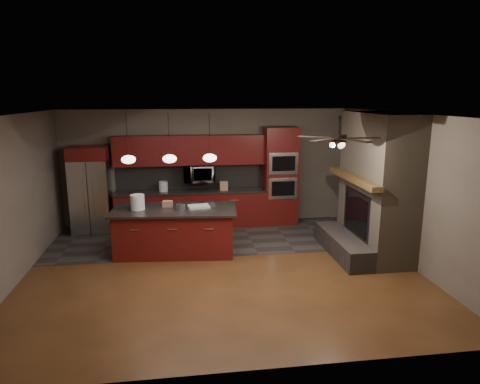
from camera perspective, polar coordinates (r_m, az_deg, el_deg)
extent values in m
plane|color=brown|center=(7.98, -2.37, -10.23)|extent=(7.00, 7.00, 0.00)
cube|color=white|center=(7.35, -2.58, 10.30)|extent=(7.00, 6.00, 0.02)
cube|color=#71655B|center=(10.48, -4.06, 3.31)|extent=(7.00, 0.02, 2.80)
cube|color=#71655B|center=(8.60, 21.41, 0.37)|extent=(0.02, 6.00, 2.80)
cube|color=#71655B|center=(8.02, -28.22, -1.13)|extent=(0.02, 6.00, 2.80)
cube|color=#383532|center=(9.66, -3.43, -6.05)|extent=(7.00, 2.40, 0.01)
cube|color=#6E604E|center=(8.77, 17.87, 0.86)|extent=(0.80, 2.00, 2.80)
cube|color=#403835|center=(8.83, 13.50, -6.89)|extent=(0.50, 2.00, 0.40)
cube|color=#2D2D30|center=(8.74, 15.36, -2.89)|extent=(0.05, 1.20, 0.95)
cube|color=black|center=(8.73, 15.21, -2.90)|extent=(0.02, 1.00, 0.75)
cube|color=brown|center=(8.53, 14.91, 1.76)|extent=(0.22, 2.10, 0.10)
cube|color=#5C1311|center=(10.37, -6.48, -2.33)|extent=(3.55, 0.60, 0.86)
cube|color=black|center=(10.26, -6.55, 0.10)|extent=(3.59, 0.64, 0.04)
cube|color=black|center=(10.47, -6.63, 2.14)|extent=(3.55, 0.03, 0.60)
cube|color=#5C1311|center=(10.22, -6.70, 5.57)|extent=(3.55, 0.35, 0.70)
cube|color=#5C1311|center=(10.47, 5.39, 2.12)|extent=(0.80, 0.60, 2.38)
cube|color=silver|center=(10.23, 5.76, 0.48)|extent=(0.70, 0.03, 0.52)
cube|color=black|center=(10.21, 5.78, 0.46)|extent=(0.55, 0.02, 0.35)
cube|color=silver|center=(10.12, 5.83, 3.80)|extent=(0.70, 0.03, 0.52)
cube|color=black|center=(10.10, 5.86, 3.79)|extent=(0.55, 0.02, 0.35)
imported|color=silver|center=(10.23, -5.49, 2.49)|extent=(0.73, 0.41, 0.50)
cube|color=silver|center=(10.39, -19.19, -0.54)|extent=(0.85, 0.72, 1.70)
cube|color=#2D2D30|center=(10.05, -19.58, -1.02)|extent=(0.02, 0.02, 1.68)
cube|color=silver|center=(10.05, -20.17, -0.76)|extent=(0.03, 0.03, 0.85)
cube|color=silver|center=(10.01, -19.05, -0.73)|extent=(0.03, 0.03, 0.85)
cube|color=#5C1311|center=(10.22, -19.61, 4.92)|extent=(0.85, 0.72, 0.30)
cube|color=#5C1311|center=(8.70, -8.67, -5.29)|extent=(2.37, 1.16, 0.88)
cube|color=black|center=(8.57, -8.77, -2.36)|extent=(2.53, 1.33, 0.04)
cylinder|color=white|center=(8.62, -13.51, -1.33)|extent=(0.34, 0.34, 0.30)
cylinder|color=#9E9EA3|center=(8.47, -7.91, -1.97)|extent=(0.19, 0.19, 0.11)
cube|color=silver|center=(8.61, -5.53, -1.93)|extent=(0.46, 0.36, 0.04)
cube|color=#9C6E50|center=(8.74, -9.62, -1.55)|extent=(0.22, 0.18, 0.12)
cylinder|color=silver|center=(10.24, -10.20, 0.75)|extent=(0.27, 0.27, 0.24)
cube|color=tan|center=(10.23, -2.17, 0.85)|extent=(0.19, 0.15, 0.21)
cylinder|color=black|center=(8.10, -14.83, 7.35)|extent=(0.01, 0.01, 0.78)
ellipsoid|color=white|center=(8.15, -14.65, 4.20)|extent=(0.26, 0.26, 0.16)
cylinder|color=black|center=(8.05, -9.48, 7.57)|extent=(0.01, 0.01, 0.78)
ellipsoid|color=white|center=(8.10, -9.36, 4.39)|extent=(0.26, 0.26, 0.16)
cylinder|color=black|center=(8.06, -4.10, 7.71)|extent=(0.01, 0.01, 0.78)
ellipsoid|color=white|center=(8.12, -4.05, 4.55)|extent=(0.26, 0.26, 0.16)
cylinder|color=black|center=(6.99, 13.12, 8.62)|extent=(0.04, 0.04, 0.30)
cylinder|color=black|center=(7.01, 13.03, 6.99)|extent=(0.24, 0.24, 0.12)
cube|color=black|center=(7.15, 15.90, 6.94)|extent=(0.60, 0.12, 0.01)
cube|color=black|center=(7.39, 12.89, 7.28)|extent=(0.30, 0.61, 0.01)
cube|color=black|center=(7.11, 10.06, 7.21)|extent=(0.56, 0.45, 0.01)
cube|color=black|center=(6.69, 11.24, 6.82)|extent=(0.56, 0.45, 0.01)
cube|color=black|center=(6.72, 15.07, 6.65)|extent=(0.30, 0.61, 0.01)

